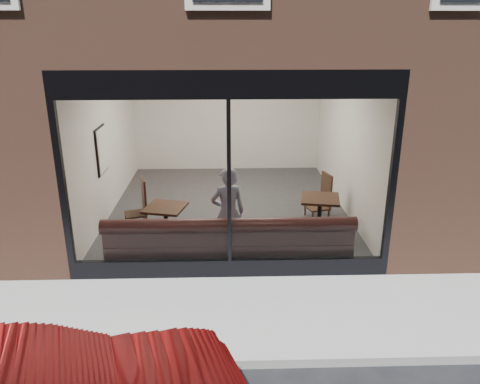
{
  "coord_description": "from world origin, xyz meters",
  "views": [
    {
      "loc": [
        -0.04,
        -4.52,
        3.75
      ],
      "look_at": [
        0.17,
        2.4,
        1.3
      ],
      "focal_mm": 35.0,
      "sensor_mm": 36.0,
      "label": 1
    }
  ],
  "objects_px": {
    "cafe_table_right": "(320,199)",
    "cafe_chair_right": "(317,207)",
    "cafe_chair_left": "(136,214)",
    "banquette": "(229,252)",
    "person": "(228,213)",
    "cafe_table_left": "(165,208)"
  },
  "relations": [
    {
      "from": "cafe_table_right",
      "to": "cafe_chair_right",
      "type": "xyz_separation_m",
      "value": [
        0.12,
        0.84,
        -0.5
      ]
    },
    {
      "from": "cafe_chair_right",
      "to": "cafe_chair_left",
      "type": "bearing_deg",
      "value": -11.49
    },
    {
      "from": "cafe_chair_left",
      "to": "cafe_chair_right",
      "type": "distance_m",
      "value": 3.68
    },
    {
      "from": "cafe_chair_right",
      "to": "banquette",
      "type": "bearing_deg",
      "value": 31.51
    },
    {
      "from": "banquette",
      "to": "cafe_chair_left",
      "type": "relative_size",
      "value": 9.86
    },
    {
      "from": "banquette",
      "to": "person",
      "type": "bearing_deg",
      "value": 93.5
    },
    {
      "from": "banquette",
      "to": "cafe_chair_left",
      "type": "distance_m",
      "value": 2.51
    },
    {
      "from": "person",
      "to": "cafe_chair_left",
      "type": "xyz_separation_m",
      "value": [
        -1.83,
        1.4,
        -0.56
      ]
    },
    {
      "from": "banquette",
      "to": "cafe_chair_left",
      "type": "bearing_deg",
      "value": 137.45
    },
    {
      "from": "cafe_table_right",
      "to": "cafe_chair_right",
      "type": "bearing_deg",
      "value": 81.75
    },
    {
      "from": "cafe_table_left",
      "to": "cafe_chair_left",
      "type": "distance_m",
      "value": 1.3
    },
    {
      "from": "banquette",
      "to": "cafe_table_left",
      "type": "relative_size",
      "value": 6.04
    },
    {
      "from": "banquette",
      "to": "cafe_table_left",
      "type": "distance_m",
      "value": 1.44
    },
    {
      "from": "cafe_table_left",
      "to": "cafe_chair_right",
      "type": "bearing_deg",
      "value": 22.29
    },
    {
      "from": "cafe_chair_left",
      "to": "cafe_chair_right",
      "type": "xyz_separation_m",
      "value": [
        3.68,
        0.25,
        0.0
      ]
    },
    {
      "from": "banquette",
      "to": "cafe_chair_left",
      "type": "xyz_separation_m",
      "value": [
        -1.85,
        1.7,
        0.01
      ]
    },
    {
      "from": "person",
      "to": "cafe_chair_left",
      "type": "relative_size",
      "value": 3.95
    },
    {
      "from": "banquette",
      "to": "cafe_table_right",
      "type": "xyz_separation_m",
      "value": [
        1.7,
        1.11,
        0.52
      ]
    },
    {
      "from": "banquette",
      "to": "cafe_table_left",
      "type": "height_order",
      "value": "cafe_table_left"
    },
    {
      "from": "person",
      "to": "cafe_chair_left",
      "type": "height_order",
      "value": "person"
    },
    {
      "from": "banquette",
      "to": "cafe_chair_right",
      "type": "bearing_deg",
      "value": 46.91
    },
    {
      "from": "banquette",
      "to": "cafe_chair_right",
      "type": "relative_size",
      "value": 9.33
    }
  ]
}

